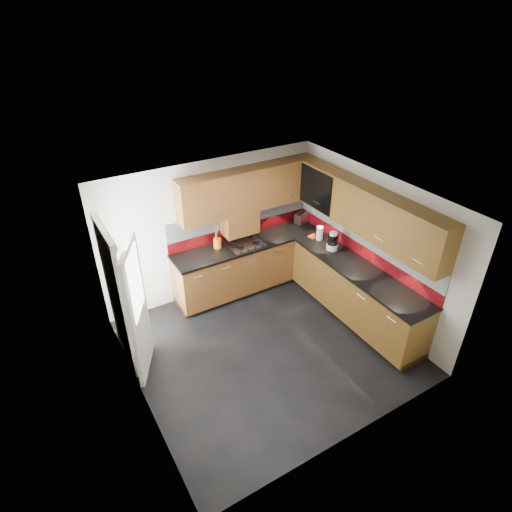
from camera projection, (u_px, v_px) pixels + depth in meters
room at (269, 264)px, 5.68m from camera, size 4.00×3.80×2.64m
base_cabinets at (299, 279)px, 7.23m from camera, size 2.70×3.20×0.95m
countertop at (300, 256)px, 6.96m from camera, size 2.72×3.22×0.04m
backsplash at (304, 231)px, 7.07m from camera, size 2.70×3.20×0.54m
upper_cabinets at (310, 200)px, 6.61m from camera, size 2.50×3.20×0.72m
extractor_hood at (240, 222)px, 7.19m from camera, size 0.60×0.33×0.40m
glass_cabinet at (323, 186)px, 7.01m from camera, size 0.32×0.80×0.66m
back_door at (126, 304)px, 5.70m from camera, size 0.42×1.19×2.04m
gas_hob at (245, 243)px, 7.24m from camera, size 0.59×0.52×0.05m
utensil_pot at (217, 242)px, 7.10m from camera, size 0.13×0.13×0.47m
toaster at (302, 218)px, 7.88m from camera, size 0.29×0.23×0.19m
food_processor at (333, 242)px, 7.03m from camera, size 0.19×0.19×0.31m
paper_towel at (320, 233)px, 7.32m from camera, size 0.14×0.14×0.24m
orange_cloth at (313, 236)px, 7.46m from camera, size 0.17×0.16×0.02m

